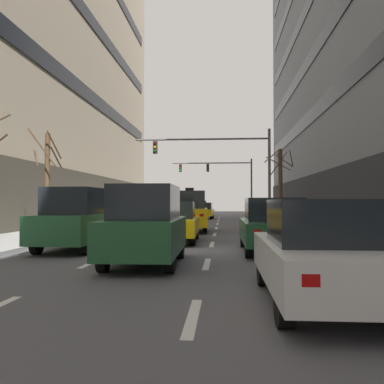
{
  "coord_description": "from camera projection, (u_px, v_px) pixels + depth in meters",
  "views": [
    {
      "loc": [
        1.96,
        -13.84,
        1.61
      ],
      "look_at": [
        -0.13,
        13.9,
        2.3
      ],
      "focal_mm": 38.74,
      "sensor_mm": 36.0,
      "label": 1
    }
  ],
  "objects": [
    {
      "name": "car_parked_1",
      "position": [
        273.0,
        226.0,
        13.28
      ],
      "size": [
        1.96,
        4.67,
        1.75
      ],
      "color": "black",
      "rests_on": "ground"
    },
    {
      "name": "traffic_signal_0",
      "position": [
        227.0,
        159.0,
        27.42
      ],
      "size": [
        9.02,
        0.35,
        6.32
      ],
      "color": "#4C4C51",
      "rests_on": "sidewalk_right"
    },
    {
      "name": "lane_stripe_l2_s4",
      "position": [
        212.0,
        244.0,
        15.79
      ],
      "size": [
        0.16,
        2.0,
        0.01
      ],
      "primitive_type": "cube",
      "color": "silver",
      "rests_on": "ground"
    },
    {
      "name": "car_driving_4",
      "position": [
        146.0,
        225.0,
        10.74
      ],
      "size": [
        1.84,
        4.26,
        2.05
      ],
      "color": "black",
      "rests_on": "ground"
    },
    {
      "name": "lane_stripe_l1_s3",
      "position": [
        92.0,
        263.0,
        11.03
      ],
      "size": [
        0.16,
        2.0,
        0.01
      ],
      "primitive_type": "cube",
      "color": "silver",
      "rests_on": "ground"
    },
    {
      "name": "taxi_driving_2",
      "position": [
        190.0,
        212.0,
        22.59
      ],
      "size": [
        2.13,
        4.66,
        2.4
      ],
      "color": "black",
      "rests_on": "ground"
    },
    {
      "name": "car_driving_0",
      "position": [
        77.0,
        219.0,
        14.03
      ],
      "size": [
        1.85,
        4.35,
        2.1
      ],
      "color": "black",
      "rests_on": "ground"
    },
    {
      "name": "lane_stripe_l2_s6",
      "position": [
        216.0,
        228.0,
        25.75
      ],
      "size": [
        0.16,
        2.0,
        0.01
      ],
      "primitive_type": "cube",
      "color": "silver",
      "rests_on": "ground"
    },
    {
      "name": "traffic_signal_1",
      "position": [
        223.0,
        175.0,
        44.74
      ],
      "size": [
        8.63,
        0.35,
        6.15
      ],
      "color": "#4C4C51",
      "rests_on": "sidewalk_right"
    },
    {
      "name": "lane_stripe_l2_s2",
      "position": [
        193.0,
        317.0,
        5.82
      ],
      "size": [
        0.16,
        2.0,
        0.01
      ],
      "primitive_type": "cube",
      "color": "silver",
      "rests_on": "ground"
    },
    {
      "name": "sidewalk_right",
      "position": [
        364.0,
        250.0,
        13.42
      ],
      "size": [
        3.87,
        80.0,
        0.14
      ],
      "primitive_type": "cube",
      "color": "gray",
      "rests_on": "ground"
    },
    {
      "name": "lane_stripe_l2_s3",
      "position": [
        207.0,
        264.0,
        10.8
      ],
      "size": [
        0.16,
        2.0,
        0.01
      ],
      "primitive_type": "cube",
      "color": "silver",
      "rests_on": "ground"
    },
    {
      "name": "street_tree_0",
      "position": [
        47.0,
        180.0,
        19.07
      ],
      "size": [
        1.41,
        1.14,
        4.81
      ],
      "color": "#4C3823",
      "rests_on": "sidewalk_left"
    },
    {
      "name": "lane_stripe_l2_s8",
      "position": [
        218.0,
        221.0,
        35.72
      ],
      "size": [
        0.16,
        2.0,
        0.01
      ],
      "primitive_type": "cube",
      "color": "silver",
      "rests_on": "ground"
    },
    {
      "name": "taxi_driving_1",
      "position": [
        162.0,
        208.0,
        34.68
      ],
      "size": [
        2.11,
        4.69,
        2.42
      ],
      "color": "black",
      "rests_on": "ground"
    },
    {
      "name": "street_tree_1",
      "position": [
        280.0,
        184.0,
        30.32
      ],
      "size": [
        2.17,
        2.26,
        5.59
      ],
      "color": "#4C3823",
      "rests_on": "sidewalk_right"
    },
    {
      "name": "lane_stripe_l2_s10",
      "position": [
        219.0,
        217.0,
        45.69
      ],
      "size": [
        0.16,
        2.0,
        0.01
      ],
      "primitive_type": "cube",
      "color": "silver",
      "rests_on": "ground"
    },
    {
      "name": "pedestrian_0",
      "position": [
        308.0,
        213.0,
        23.09
      ],
      "size": [
        0.43,
        0.37,
        1.56
      ],
      "color": "black",
      "rests_on": "sidewalk_right"
    },
    {
      "name": "taxi_driving_5",
      "position": [
        175.0,
        222.0,
        16.7
      ],
      "size": [
        1.92,
        4.43,
        1.83
      ],
      "color": "black",
      "rests_on": "ground"
    },
    {
      "name": "lane_stripe_l1_s9",
      "position": [
        188.0,
        218.0,
        40.94
      ],
      "size": [
        0.16,
        2.0,
        0.01
      ],
      "primitive_type": "cube",
      "color": "silver",
      "rests_on": "ground"
    },
    {
      "name": "lane_stripe_l1_s7",
      "position": [
        176.0,
        224.0,
        30.97
      ],
      "size": [
        0.16,
        2.0,
        0.01
      ],
      "primitive_type": "cube",
      "color": "silver",
      "rests_on": "ground"
    },
    {
      "name": "lane_stripe_l1_s10",
      "position": [
        192.0,
        217.0,
        45.92
      ],
      "size": [
        0.16,
        2.0,
        0.01
      ],
      "primitive_type": "cube",
      "color": "silver",
      "rests_on": "ground"
    },
    {
      "name": "pedestrian_1",
      "position": [
        380.0,
        220.0,
        13.95
      ],
      "size": [
        0.3,
        0.51,
        1.51
      ],
      "color": "#383D59",
      "rests_on": "sidewalk_right"
    },
    {
      "name": "lane_stripe_l1_s5",
      "position": [
        154.0,
        234.0,
        21.0
      ],
      "size": [
        0.16,
        2.0,
        0.01
      ],
      "primitive_type": "cube",
      "color": "silver",
      "rests_on": "ground"
    },
    {
      "name": "ground_plane",
      "position": [
        165.0,
        250.0,
        13.91
      ],
      "size": [
        120.0,
        120.0,
        0.0
      ],
      "primitive_type": "plane",
      "color": "#515156"
    },
    {
      "name": "lane_stripe_l2_s5",
      "position": [
        215.0,
        234.0,
        20.77
      ],
      "size": [
        0.16,
        2.0,
        0.01
      ],
      "primitive_type": "cube",
      "color": "silver",
      "rests_on": "ground"
    },
    {
      "name": "lane_stripe_l1_s4",
      "position": [
        133.0,
        244.0,
        16.02
      ],
      "size": [
        0.16,
        2.0,
        0.01
      ],
      "primitive_type": "cube",
      "color": "silver",
      "rests_on": "ground"
    },
    {
      "name": "car_parked_0",
      "position": [
        323.0,
        252.0,
        6.57
      ],
      "size": [
        1.86,
        4.42,
        1.66
      ],
      "color": "black",
      "rests_on": "ground"
    },
    {
      "name": "taxi_driving_3",
      "position": [
        204.0,
        211.0,
        40.2
      ],
      "size": [
        1.95,
        4.29,
        1.75
      ],
      "color": "black",
      "rests_on": "ground"
    },
    {
      "name": "lane_stripe_l2_s7",
      "position": [
        217.0,
        224.0,
        30.74
      ],
      "size": [
        0.16,
        2.0,
        0.01
      ],
      "primitive_type": "cube",
      "color": "silver",
      "rests_on": "ground"
    },
    {
      "name": "lane_stripe_l1_s8",
      "position": [
        183.0,
        221.0,
        35.95
      ],
      "size": [
        0.16,
        2.0,
        0.01
      ],
      "primitive_type": "cube",
      "color": "silver",
      "rests_on": "ground"
    },
    {
      "name": "lane_stripe_l2_s9",
      "position": [
        219.0,
        219.0,
        40.71
      ],
      "size": [
        0.16,
        2.0,
        0.01
      ],
      "primitive_type": "cube",
      "color": "silver",
      "rests_on": "ground"
    },
    {
      "name": "lane_stripe_l1_s6",
      "position": [
        168.0,
        228.0,
        25.99
      ],
      "size": [
        0.16,
        2.0,
        0.01
      ],
      "primitive_type": "cube",
      "color": "silver",
      "rests_on": "ground"
    }
  ]
}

